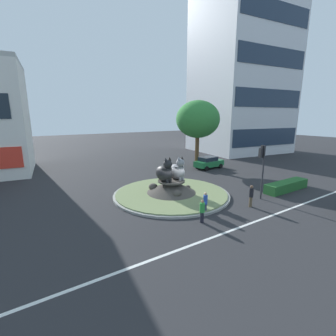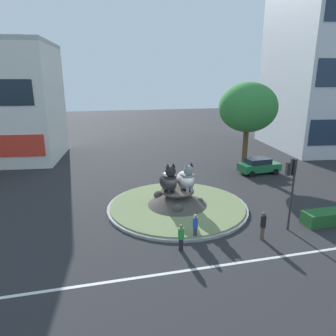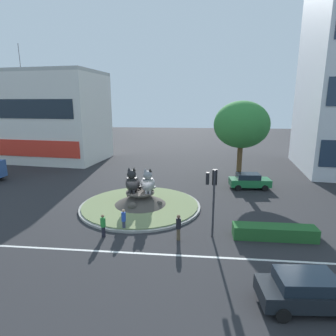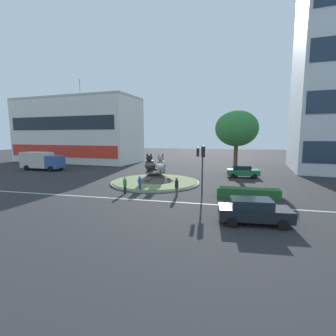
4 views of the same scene
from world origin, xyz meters
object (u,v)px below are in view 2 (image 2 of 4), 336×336
(pedestrian_green_shirt, at_px, (181,237))
(pedestrian_blue_shirt, at_px, (195,226))
(cat_statue_grey, at_px, (186,179))
(pedestrian_black_shirt, at_px, (263,225))
(hatchback_near_shophouse, at_px, (259,166))
(cat_statue_black, at_px, (169,180))
(broadleaf_tree_behind_island, at_px, (248,108))
(traffic_light_mast, at_px, (292,179))

(pedestrian_green_shirt, bearing_deg, pedestrian_blue_shirt, 136.68)
(cat_statue_grey, height_order, pedestrian_black_shirt, cat_statue_grey)
(cat_statue_grey, xyz_separation_m, pedestrian_blue_shirt, (-0.92, -5.00, -1.31))
(cat_statue_grey, xyz_separation_m, hatchback_near_shophouse, (9.83, 6.44, -1.34))
(cat_statue_black, bearing_deg, broadleaf_tree_behind_island, 122.80)
(broadleaf_tree_behind_island, bearing_deg, pedestrian_blue_shirt, -127.22)
(traffic_light_mast, xyz_separation_m, pedestrian_green_shirt, (-7.38, -0.91, -2.60))
(cat_statue_grey, distance_m, traffic_light_mast, 7.45)
(pedestrian_blue_shirt, bearing_deg, pedestrian_black_shirt, 113.69)
(pedestrian_blue_shirt, bearing_deg, cat_statue_black, -137.98)
(cat_statue_grey, relative_size, broadleaf_tree_behind_island, 0.24)
(cat_statue_black, relative_size, traffic_light_mast, 0.49)
(broadleaf_tree_behind_island, bearing_deg, cat_statue_black, -142.20)
(broadleaf_tree_behind_island, xyz_separation_m, pedestrian_green_shirt, (-10.99, -13.93, -5.81))
(pedestrian_black_shirt, distance_m, pedestrian_blue_shirt, 4.09)
(cat_statue_grey, xyz_separation_m, pedestrian_green_shirt, (-2.09, -6.00, -1.34))
(broadleaf_tree_behind_island, distance_m, hatchback_near_shophouse, 6.07)
(cat_statue_black, bearing_deg, hatchback_near_shophouse, 115.06)
(cat_statue_black, distance_m, hatchback_near_shophouse, 12.99)
(traffic_light_mast, xyz_separation_m, pedestrian_black_shirt, (-2.22, -0.84, -2.49))
(broadleaf_tree_behind_island, relative_size, hatchback_near_shophouse, 2.13)
(traffic_light_mast, relative_size, hatchback_near_shophouse, 1.09)
(pedestrian_green_shirt, bearing_deg, traffic_light_mast, 103.06)
(pedestrian_blue_shirt, bearing_deg, broadleaf_tree_behind_island, 179.76)
(broadleaf_tree_behind_island, distance_m, pedestrian_green_shirt, 18.67)
(pedestrian_green_shirt, bearing_deg, cat_statue_black, 179.03)
(cat_statue_black, height_order, cat_statue_grey, cat_statue_black)
(cat_statue_grey, relative_size, hatchback_near_shophouse, 0.52)
(cat_statue_black, bearing_deg, pedestrian_black_shirt, 31.78)
(cat_statue_grey, height_order, traffic_light_mast, traffic_light_mast)
(pedestrian_green_shirt, xyz_separation_m, pedestrian_black_shirt, (5.15, 0.07, 0.11))
(hatchback_near_shophouse, bearing_deg, pedestrian_green_shirt, -137.73)
(pedestrian_green_shirt, relative_size, hatchback_near_shophouse, 0.37)
(cat_statue_grey, relative_size, traffic_light_mast, 0.48)
(traffic_light_mast, bearing_deg, cat_statue_grey, 54.37)
(pedestrian_black_shirt, bearing_deg, pedestrian_blue_shirt, -62.10)
(traffic_light_mast, height_order, pedestrian_black_shirt, traffic_light_mast)
(hatchback_near_shophouse, bearing_deg, traffic_light_mast, -115.46)
(cat_statue_black, bearing_deg, pedestrian_green_shirt, -12.03)
(pedestrian_black_shirt, height_order, hatchback_near_shophouse, pedestrian_black_shirt)
(traffic_light_mast, distance_m, pedestrian_blue_shirt, 6.71)
(pedestrian_blue_shirt, distance_m, hatchback_near_shophouse, 15.70)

